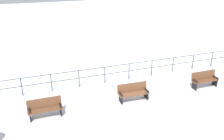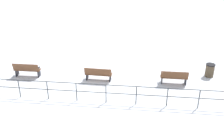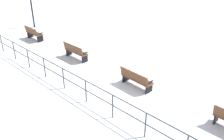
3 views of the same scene
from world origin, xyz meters
name	(u,v)px [view 3 (image 3 of 3)]	position (x,y,z in m)	size (l,w,h in m)	color
ground_plane	(138,86)	(0.00, 0.00, 0.00)	(80.00, 80.00, 0.00)	white
bench_third	(136,79)	(-0.16, 0.00, 0.46)	(0.64, 1.69, 0.91)	brown
bench_fourth	(75,51)	(-0.13, 4.58, 0.50)	(0.53, 1.66, 0.95)	brown
bench_fifth	(34,33)	(-0.13, 9.16, 0.49)	(0.58, 1.49, 0.95)	brown
waterfront_railing	(99,95)	(-2.58, 0.00, 0.72)	(0.05, 23.97, 1.08)	#383D42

